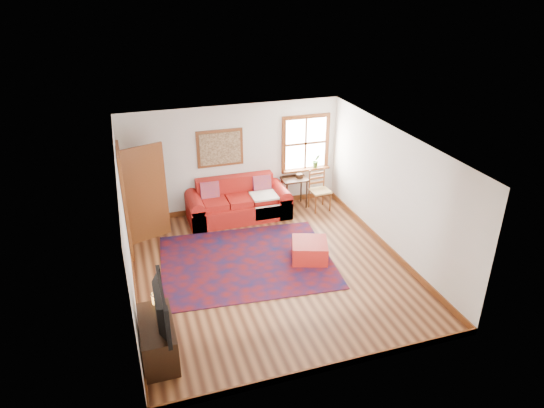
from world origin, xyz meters
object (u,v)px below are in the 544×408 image
object	(u,v)px
red_ottoman	(310,251)
ladder_back_chair	(319,188)
red_leather_sofa	(238,205)
side_table	(294,183)
media_cabinet	(158,339)

from	to	relation	value
red_ottoman	ladder_back_chair	distance (m)	2.33
red_leather_sofa	ladder_back_chair	distance (m)	1.93
red_leather_sofa	side_table	world-z (taller)	red_leather_sofa
red_leather_sofa	red_ottoman	distance (m)	2.38
red_ottoman	ladder_back_chair	size ratio (longest dim) A/B	0.72
red_leather_sofa	side_table	bearing A→B (deg)	5.61
red_leather_sofa	media_cabinet	size ratio (longest dim) A/B	2.12
red_ottoman	red_leather_sofa	bearing A→B (deg)	130.27
red_leather_sofa	media_cabinet	distance (m)	4.56
media_cabinet	red_leather_sofa	bearing A→B (deg)	60.94
side_table	red_leather_sofa	bearing A→B (deg)	-174.39
side_table	ladder_back_chair	distance (m)	0.59
red_leather_sofa	side_table	size ratio (longest dim) A/B	3.21
red_ottoman	side_table	bearing A→B (deg)	95.83
red_leather_sofa	ladder_back_chair	world-z (taller)	ladder_back_chair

